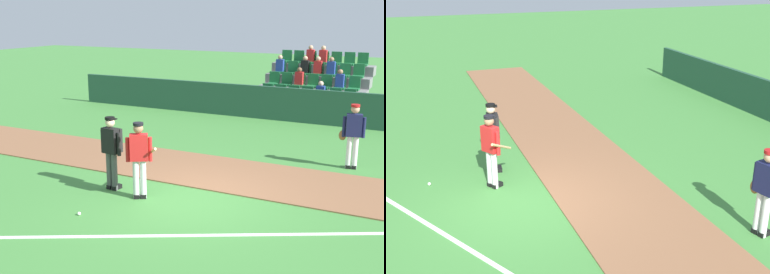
# 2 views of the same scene
# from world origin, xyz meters

# --- Properties ---
(ground_plane) EXTENTS (80.00, 80.00, 0.00)m
(ground_plane) POSITION_xyz_m (0.00, 0.00, 0.00)
(ground_plane) COLOR #42843A
(infield_dirt_path) EXTENTS (28.00, 2.69, 0.03)m
(infield_dirt_path) POSITION_xyz_m (0.00, 2.06, 0.01)
(infield_dirt_path) COLOR brown
(infield_dirt_path) RESTS_ON ground
(batter_red_jersey) EXTENTS (0.74, 0.70, 1.76)m
(batter_red_jersey) POSITION_xyz_m (-1.03, -0.42, 0.97)
(batter_red_jersey) COLOR silver
(batter_red_jersey) RESTS_ON ground
(umpire_home_plate) EXTENTS (0.59, 0.34, 1.76)m
(umpire_home_plate) POSITION_xyz_m (-1.94, -0.20, 1.00)
(umpire_home_plate) COLOR #4C4C4C
(umpire_home_plate) RESTS_ON ground
(runner_navy_jersey) EXTENTS (0.67, 0.36, 1.76)m
(runner_navy_jersey) POSITION_xyz_m (2.82, 4.03, 0.96)
(runner_navy_jersey) COLOR white
(runner_navy_jersey) RESTS_ON ground
(baseball) EXTENTS (0.07, 0.07, 0.07)m
(baseball) POSITION_xyz_m (-1.63, -1.83, 0.04)
(baseball) COLOR white
(baseball) RESTS_ON ground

